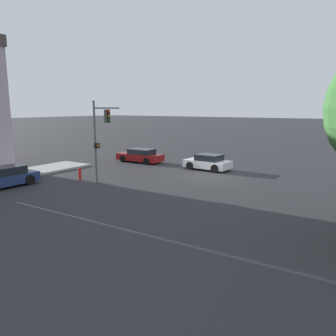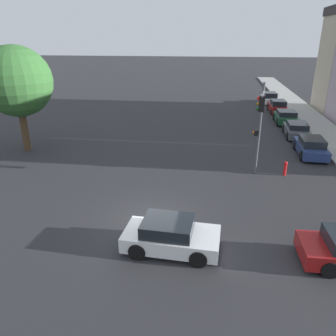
{
  "view_description": "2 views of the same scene",
  "coord_description": "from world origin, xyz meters",
  "px_view_note": "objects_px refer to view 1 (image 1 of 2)",
  "views": [
    {
      "loc": [
        -10.95,
        22.38,
        5.16
      ],
      "look_at": [
        1.36,
        3.78,
        1.05
      ],
      "focal_mm": 35.0,
      "sensor_mm": 36.0,
      "label": 1
    },
    {
      "loc": [
        2.88,
        -13.27,
        7.99
      ],
      "look_at": [
        0.33,
        3.27,
        1.34
      ],
      "focal_mm": 35.0,
      "sensor_mm": 36.0,
      "label": 2
    }
  ],
  "objects_px": {
    "crossing_car_0": "(140,156)",
    "fire_hydrant": "(80,173)",
    "crossing_car_1": "(208,162)",
    "traffic_signal": "(101,130)",
    "parked_car_0": "(5,177)"
  },
  "relations": [
    {
      "from": "crossing_car_0",
      "to": "fire_hydrant",
      "type": "relative_size",
      "value": 4.9
    },
    {
      "from": "crossing_car_0",
      "to": "fire_hydrant",
      "type": "height_order",
      "value": "crossing_car_0"
    },
    {
      "from": "crossing_car_1",
      "to": "fire_hydrant",
      "type": "bearing_deg",
      "value": 58.34
    },
    {
      "from": "traffic_signal",
      "to": "crossing_car_1",
      "type": "distance_m",
      "value": 9.74
    },
    {
      "from": "traffic_signal",
      "to": "crossing_car_1",
      "type": "height_order",
      "value": "traffic_signal"
    },
    {
      "from": "traffic_signal",
      "to": "crossing_car_0",
      "type": "bearing_deg",
      "value": 119.17
    },
    {
      "from": "crossing_car_0",
      "to": "crossing_car_1",
      "type": "bearing_deg",
      "value": 179.18
    },
    {
      "from": "fire_hydrant",
      "to": "crossing_car_1",
      "type": "bearing_deg",
      "value": -124.15
    },
    {
      "from": "traffic_signal",
      "to": "parked_car_0",
      "type": "relative_size",
      "value": 1.35
    },
    {
      "from": "crossing_car_0",
      "to": "parked_car_0",
      "type": "height_order",
      "value": "parked_car_0"
    },
    {
      "from": "parked_car_0",
      "to": "fire_hydrant",
      "type": "bearing_deg",
      "value": 150.51
    },
    {
      "from": "traffic_signal",
      "to": "parked_car_0",
      "type": "height_order",
      "value": "traffic_signal"
    },
    {
      "from": "traffic_signal",
      "to": "crossing_car_0",
      "type": "relative_size",
      "value": 1.25
    },
    {
      "from": "crossing_car_0",
      "to": "parked_car_0",
      "type": "bearing_deg",
      "value": 82.89
    },
    {
      "from": "traffic_signal",
      "to": "parked_car_0",
      "type": "xyz_separation_m",
      "value": [
        4.39,
        4.59,
        -3.02
      ]
    }
  ]
}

